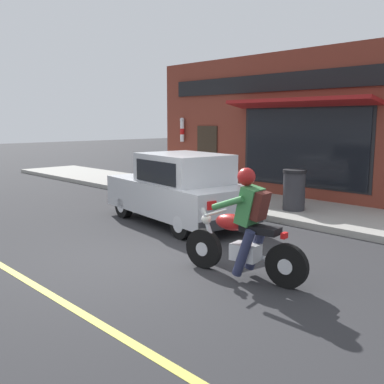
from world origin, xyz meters
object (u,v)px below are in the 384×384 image
object	(u,v)px
motorcycle_with_rider	(244,232)
car_hatchback	(179,190)
fire_hydrant	(217,176)
trash_bin	(294,190)

from	to	relation	value
motorcycle_with_rider	car_hatchback	bearing A→B (deg)	62.83
car_hatchback	fire_hydrant	bearing A→B (deg)	31.53
trash_bin	fire_hydrant	bearing A→B (deg)	73.51
motorcycle_with_rider	car_hatchback	size ratio (longest dim) A/B	0.51
motorcycle_with_rider	trash_bin	distance (m)	4.66
trash_bin	fire_hydrant	world-z (taller)	trash_bin
trash_bin	fire_hydrant	xyz separation A→B (m)	(1.04, 3.50, -0.06)
motorcycle_with_rider	fire_hydrant	bearing A→B (deg)	46.08
car_hatchback	fire_hydrant	distance (m)	4.21
trash_bin	motorcycle_with_rider	bearing A→B (deg)	-155.10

